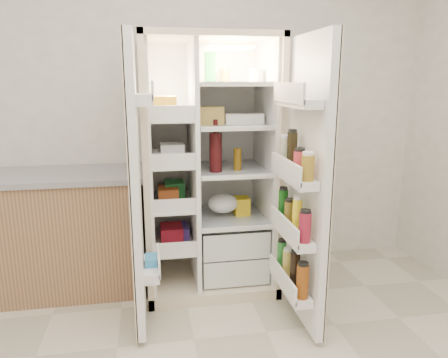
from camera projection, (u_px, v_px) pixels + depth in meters
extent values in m
cube|color=white|center=(176.00, 101.00, 3.28)|extent=(4.00, 0.02, 2.70)
cube|color=beige|center=(203.00, 159.00, 3.34)|extent=(0.92, 0.04, 1.80)
cube|color=beige|center=(146.00, 169.00, 2.95)|extent=(0.04, 0.70, 1.80)
cube|color=beige|center=(268.00, 165.00, 3.10)|extent=(0.04, 0.70, 1.80)
cube|color=beige|center=(208.00, 38.00, 2.83)|extent=(0.92, 0.70, 0.04)
cube|color=beige|center=(210.00, 277.00, 3.22)|extent=(0.92, 0.70, 0.08)
cube|color=white|center=(203.00, 157.00, 3.31)|extent=(0.84, 0.02, 1.68)
cube|color=white|center=(150.00, 166.00, 2.95)|extent=(0.02, 0.62, 1.68)
cube|color=white|center=(264.00, 162.00, 3.09)|extent=(0.02, 0.62, 1.68)
cube|color=white|center=(193.00, 164.00, 3.00)|extent=(0.03, 0.62, 1.68)
cube|color=silver|center=(230.00, 259.00, 3.20)|extent=(0.47, 0.52, 0.19)
cube|color=silver|center=(230.00, 234.00, 3.15)|extent=(0.47, 0.52, 0.19)
cube|color=#FFD18C|center=(229.00, 48.00, 2.92)|extent=(0.30, 0.30, 0.02)
cube|color=white|center=(174.00, 241.00, 3.11)|extent=(0.28, 0.58, 0.02)
cube|color=white|center=(172.00, 202.00, 3.04)|extent=(0.28, 0.58, 0.02)
cube|color=white|center=(171.00, 161.00, 2.97)|extent=(0.28, 0.58, 0.02)
cube|color=white|center=(170.00, 118.00, 2.90)|extent=(0.28, 0.58, 0.02)
cube|color=silver|center=(230.00, 216.00, 3.14)|extent=(0.49, 0.58, 0.01)
cube|color=silver|center=(230.00, 169.00, 3.06)|extent=(0.49, 0.58, 0.01)
cube|color=silver|center=(230.00, 124.00, 2.99)|extent=(0.49, 0.58, 0.02)
cube|color=silver|center=(230.00, 84.00, 2.92)|extent=(0.49, 0.58, 0.02)
cube|color=red|center=(173.00, 234.00, 3.09)|extent=(0.16, 0.20, 0.10)
cube|color=#217C37|center=(172.00, 193.00, 3.02)|extent=(0.14, 0.18, 0.12)
cube|color=white|center=(171.00, 155.00, 2.96)|extent=(0.20, 0.22, 0.07)
cube|color=gold|center=(170.00, 106.00, 2.89)|extent=(0.15, 0.16, 0.14)
cube|color=#4F35A1|center=(173.00, 234.00, 3.09)|extent=(0.18, 0.20, 0.09)
cube|color=#BE5421|center=(172.00, 194.00, 3.03)|extent=(0.14, 0.18, 0.10)
cube|color=white|center=(171.00, 151.00, 2.96)|extent=(0.16, 0.16, 0.12)
sphere|color=orange|center=(216.00, 272.00, 3.11)|extent=(0.07, 0.07, 0.07)
sphere|color=orange|center=(227.00, 269.00, 3.17)|extent=(0.07, 0.07, 0.07)
sphere|color=orange|center=(241.00, 270.00, 3.15)|extent=(0.07, 0.07, 0.07)
sphere|color=orange|center=(219.00, 264.00, 3.26)|extent=(0.07, 0.07, 0.07)
sphere|color=orange|center=(232.00, 264.00, 3.25)|extent=(0.07, 0.07, 0.07)
sphere|color=orange|center=(246.00, 265.00, 3.23)|extent=(0.07, 0.07, 0.07)
sphere|color=orange|center=(210.00, 268.00, 3.18)|extent=(0.07, 0.07, 0.07)
ellipsoid|color=#366A23|center=(230.00, 231.00, 3.17)|extent=(0.26, 0.24, 0.11)
cylinder|color=#3C0D0F|center=(216.00, 152.00, 2.90)|extent=(0.09, 0.09, 0.27)
cylinder|color=brown|center=(238.00, 159.00, 2.96)|extent=(0.05, 0.05, 0.16)
cube|color=#258732|center=(210.00, 67.00, 2.87)|extent=(0.07, 0.07, 0.20)
cylinder|color=white|center=(256.00, 76.00, 2.94)|extent=(0.10, 0.10, 0.09)
cylinder|color=olive|center=(225.00, 76.00, 3.02)|extent=(0.07, 0.07, 0.09)
cube|color=white|center=(243.00, 119.00, 2.96)|extent=(0.27, 0.11, 0.07)
cube|color=#B49848|center=(209.00, 116.00, 2.89)|extent=(0.20, 0.11, 0.12)
ellipsoid|color=white|center=(223.00, 207.00, 3.10)|extent=(0.22, 0.20, 0.14)
cube|color=yellow|center=(241.00, 206.00, 3.15)|extent=(0.11, 0.13, 0.13)
cube|color=white|center=(136.00, 189.00, 2.41)|extent=(0.05, 0.40, 1.72)
cube|color=beige|center=(131.00, 189.00, 2.41)|extent=(0.01, 0.40, 1.72)
cube|color=white|center=(151.00, 269.00, 2.54)|extent=(0.09, 0.32, 0.06)
cube|color=white|center=(144.00, 99.00, 2.31)|extent=(0.09, 0.32, 0.06)
cube|color=#338CCC|center=(151.00, 264.00, 2.53)|extent=(0.07, 0.12, 0.10)
cube|color=white|center=(308.00, 185.00, 2.50)|extent=(0.05, 0.58, 1.72)
cube|color=beige|center=(312.00, 185.00, 2.50)|extent=(0.01, 0.58, 1.72)
cube|color=white|center=(290.00, 285.00, 2.63)|extent=(0.11, 0.50, 0.05)
cube|color=white|center=(292.00, 234.00, 2.55)|extent=(0.11, 0.50, 0.05)
cube|color=white|center=(294.00, 177.00, 2.47)|extent=(0.11, 0.50, 0.05)
cube|color=white|center=(297.00, 103.00, 2.38)|extent=(0.11, 0.50, 0.05)
cylinder|color=#823E0E|center=(302.00, 281.00, 2.41)|extent=(0.07, 0.07, 0.20)
cylinder|color=black|center=(295.00, 270.00, 2.53)|extent=(0.06, 0.06, 0.22)
cylinder|color=gold|center=(288.00, 264.00, 2.66)|extent=(0.06, 0.06, 0.18)
cylinder|color=#2B8130|center=(281.00, 255.00, 2.79)|extent=(0.06, 0.06, 0.19)
cylinder|color=maroon|center=(305.00, 227.00, 2.34)|extent=(0.07, 0.07, 0.17)
cylinder|color=yellow|center=(297.00, 217.00, 2.46)|extent=(0.06, 0.06, 0.21)
cylinder|color=brown|center=(290.00, 214.00, 2.59)|extent=(0.07, 0.07, 0.16)
cylinder|color=#125114|center=(283.00, 205.00, 2.71)|extent=(0.06, 0.06, 0.20)
cylinder|color=olive|center=(308.00, 168.00, 2.26)|extent=(0.07, 0.07, 0.14)
cylinder|color=#C13137|center=(299.00, 163.00, 2.39)|extent=(0.07, 0.07, 0.14)
cylinder|color=black|center=(292.00, 152.00, 2.50)|extent=(0.06, 0.06, 0.23)
cylinder|color=#BABC9B|center=(285.00, 152.00, 2.63)|extent=(0.06, 0.06, 0.18)
cube|color=#9E754F|center=(62.00, 234.00, 3.07)|extent=(1.16, 0.60, 0.83)
cube|color=gray|center=(56.00, 175.00, 2.97)|extent=(1.20, 0.64, 0.04)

